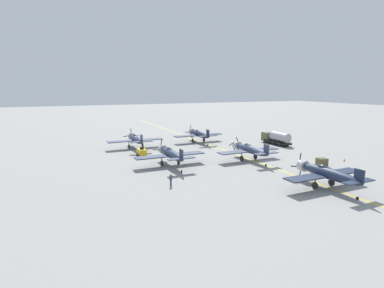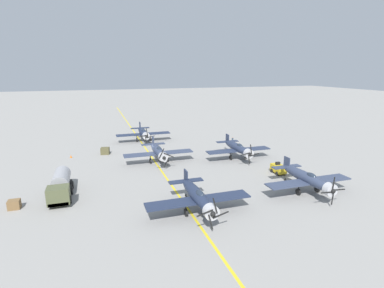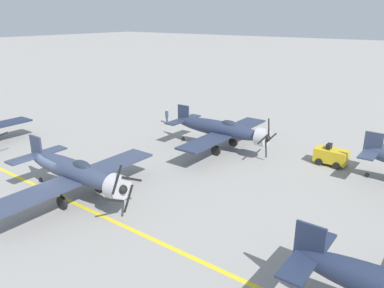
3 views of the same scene
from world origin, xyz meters
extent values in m
plane|color=gray|center=(0.00, 0.00, 0.00)|extent=(400.00, 400.00, 0.00)
cube|color=yellow|center=(0.00, 0.00, 0.00)|extent=(0.30, 160.00, 0.01)
ellipsoid|color=#343E58|center=(-0.55, 2.14, 2.05)|extent=(1.50, 9.50, 1.42)
cylinder|color=#B7B7BC|center=(-0.55, 6.59, 2.05)|extent=(1.58, 0.90, 1.58)
ellipsoid|color=#232D3D|center=(-0.55, 3.28, 2.61)|extent=(0.80, 1.70, 0.76)
cube|color=#343E58|center=(-0.55, 2.90, 1.71)|extent=(12.00, 2.10, 0.16)
cube|color=#343E58|center=(-0.55, -1.95, 2.20)|extent=(4.40, 1.10, 0.12)
cube|color=#343E58|center=(-0.55, -1.95, 2.85)|extent=(0.14, 1.30, 1.60)
sphere|color=black|center=(-0.55, 7.09, 2.05)|extent=(0.56, 0.56, 0.56)
cube|color=black|center=(-0.16, 7.09, 2.83)|extent=(0.92, 0.06, 1.62)
cube|color=black|center=(-1.33, 7.09, 2.45)|extent=(1.62, 0.06, 0.92)
cube|color=black|center=(-0.95, 7.09, 1.27)|extent=(0.92, 0.06, 1.62)
cube|color=black|center=(0.23, 7.09, 1.65)|extent=(1.62, 0.06, 0.92)
cylinder|color=black|center=(-2.05, 2.90, 1.08)|extent=(0.14, 0.14, 1.26)
cylinder|color=black|center=(-2.05, 2.90, 0.45)|extent=(0.22, 0.90, 0.90)
cylinder|color=black|center=(0.95, 2.90, 1.08)|extent=(0.14, 0.14, 1.26)
cylinder|color=black|center=(0.95, 2.90, 0.45)|extent=(0.22, 0.90, 0.90)
cylinder|color=black|center=(-0.55, -2.01, 0.18)|extent=(0.12, 0.36, 0.36)
ellipsoid|color=#232D46|center=(-0.75, 22.44, 2.05)|extent=(1.50, 9.50, 1.42)
cylinder|color=#B7B7BC|center=(-0.75, 26.89, 2.05)|extent=(1.58, 0.90, 1.58)
ellipsoid|color=#232D3D|center=(-0.75, 23.58, 2.61)|extent=(0.80, 1.70, 0.76)
cube|color=#232D46|center=(-0.75, 23.20, 1.71)|extent=(12.00, 2.10, 0.16)
cube|color=#232D46|center=(-0.75, 18.35, 2.20)|extent=(4.40, 1.10, 0.12)
cube|color=#232D46|center=(-0.75, 18.35, 2.85)|extent=(0.14, 1.30, 1.60)
sphere|color=black|center=(-0.75, 27.39, 2.05)|extent=(0.56, 0.56, 0.56)
cube|color=black|center=(0.10, 27.39, 2.27)|extent=(1.73, 0.06, 0.58)
cube|color=black|center=(-0.97, 27.39, 2.90)|extent=(0.58, 0.06, 1.73)
cube|color=black|center=(-1.59, 27.39, 1.83)|extent=(1.73, 0.06, 0.58)
cube|color=black|center=(-0.52, 27.39, 1.20)|extent=(0.58, 0.06, 1.73)
cylinder|color=black|center=(-2.25, 23.20, 1.08)|extent=(0.14, 0.14, 1.26)
cylinder|color=black|center=(-2.25, 23.20, 0.45)|extent=(0.22, 0.90, 0.90)
cylinder|color=black|center=(0.75, 23.20, 1.08)|extent=(0.14, 0.14, 1.26)
cylinder|color=black|center=(0.75, 23.20, 0.45)|extent=(0.22, 0.90, 0.90)
cylinder|color=black|center=(-0.75, 18.29, 0.18)|extent=(0.12, 0.36, 0.36)
ellipsoid|color=#212B45|center=(-0.64, -14.59, 2.05)|extent=(1.50, 9.50, 1.42)
cylinder|color=#B7B7BC|center=(-0.64, -10.14, 2.05)|extent=(1.58, 0.90, 1.58)
ellipsoid|color=#232D3D|center=(-0.64, -13.45, 2.61)|extent=(0.80, 1.70, 0.76)
cube|color=#212B45|center=(-0.64, -13.83, 1.71)|extent=(12.00, 2.10, 0.16)
cube|color=#212B45|center=(-0.64, -18.68, 2.20)|extent=(4.40, 1.10, 0.12)
cube|color=#212B45|center=(-0.64, -18.68, 2.85)|extent=(0.14, 1.30, 1.60)
sphere|color=black|center=(-0.64, -9.64, 2.05)|extent=(0.56, 0.56, 0.56)
cube|color=black|center=(-0.51, -9.64, 1.18)|extent=(0.39, 0.06, 1.75)
cube|color=black|center=(0.23, -9.64, 2.18)|extent=(1.75, 0.06, 0.39)
cube|color=black|center=(-0.77, -9.64, 2.92)|extent=(0.39, 0.06, 1.75)
cube|color=black|center=(-1.50, -9.64, 1.92)|extent=(1.75, 0.06, 0.39)
cylinder|color=black|center=(-2.14, -13.83, 1.08)|extent=(0.14, 0.14, 1.26)
cylinder|color=black|center=(-2.14, -13.83, 0.45)|extent=(0.22, 0.90, 0.90)
cylinder|color=black|center=(0.86, -13.83, 1.08)|extent=(0.14, 0.14, 1.26)
cylinder|color=black|center=(0.86, -13.83, 0.45)|extent=(0.22, 0.90, 0.90)
cylinder|color=black|center=(-0.64, -18.74, 0.18)|extent=(0.12, 0.36, 0.36)
ellipsoid|color=#353F59|center=(-16.28, 21.54, 2.05)|extent=(1.50, 9.50, 1.42)
cylinder|color=#B7B7BC|center=(-16.28, 25.99, 2.05)|extent=(1.58, 0.90, 1.58)
ellipsoid|color=#232D3D|center=(-16.28, 22.68, 2.61)|extent=(0.80, 1.70, 0.76)
cube|color=#353F59|center=(-16.28, 22.30, 1.71)|extent=(12.00, 2.10, 0.16)
cube|color=#353F59|center=(-16.28, 17.45, 2.20)|extent=(4.40, 1.10, 0.12)
cube|color=#353F59|center=(-16.28, 17.45, 2.85)|extent=(0.14, 1.30, 1.60)
sphere|color=black|center=(-16.28, 26.49, 2.05)|extent=(0.56, 0.56, 0.56)
cube|color=black|center=(-17.15, 26.49, 2.11)|extent=(1.76, 0.06, 0.26)
cube|color=black|center=(-16.34, 26.49, 1.18)|extent=(0.26, 0.06, 1.76)
cube|color=black|center=(-15.41, 26.49, 1.99)|extent=(1.76, 0.06, 0.26)
cube|color=black|center=(-16.22, 26.49, 2.92)|extent=(0.26, 0.06, 1.76)
cylinder|color=black|center=(-17.78, 22.30, 1.08)|extent=(0.14, 0.14, 1.26)
cylinder|color=black|center=(-17.78, 22.30, 0.45)|extent=(0.22, 0.90, 0.90)
cylinder|color=black|center=(-14.78, 22.30, 1.08)|extent=(0.14, 0.14, 1.26)
cylinder|color=black|center=(-14.78, 22.30, 0.45)|extent=(0.22, 0.90, 0.90)
cylinder|color=black|center=(-16.28, 17.39, 0.18)|extent=(0.12, 0.36, 0.36)
ellipsoid|color=#29344D|center=(-14.72, 4.62, 2.05)|extent=(1.50, 9.50, 1.42)
cylinder|color=#B7B7BC|center=(-14.72, 9.07, 2.05)|extent=(1.57, 0.90, 1.58)
ellipsoid|color=#232D3D|center=(-14.72, 5.76, 2.61)|extent=(0.80, 1.70, 0.76)
cube|color=#29344D|center=(-14.72, 5.38, 1.71)|extent=(12.00, 2.10, 0.16)
cube|color=#29344D|center=(-14.72, 0.53, 2.20)|extent=(4.40, 1.10, 0.12)
cube|color=#29344D|center=(-14.72, 0.53, 2.85)|extent=(0.14, 1.30, 1.60)
sphere|color=black|center=(-14.72, 9.57, 2.05)|extent=(0.56, 0.56, 0.56)
cube|color=black|center=(-14.86, 9.57, 2.91)|extent=(0.42, 0.06, 1.75)
cube|color=black|center=(-15.58, 9.57, 1.91)|extent=(1.75, 0.06, 0.42)
cube|color=black|center=(-14.57, 9.57, 1.19)|extent=(0.42, 0.06, 1.75)
cube|color=black|center=(-13.85, 9.57, 2.19)|extent=(1.75, 0.06, 0.42)
cylinder|color=black|center=(-16.22, 5.38, 1.08)|extent=(0.14, 0.14, 1.26)
cylinder|color=black|center=(-16.22, 5.38, 0.45)|extent=(0.22, 0.90, 0.90)
cylinder|color=black|center=(-13.22, 5.38, 1.08)|extent=(0.14, 0.14, 1.26)
cylinder|color=black|center=(-13.22, 5.38, 0.45)|extent=(0.22, 0.90, 0.90)
cylinder|color=black|center=(-14.72, 0.47, 0.18)|extent=(0.12, 0.36, 0.36)
cube|color=black|center=(14.37, 13.09, 0.62)|extent=(2.25, 8.00, 0.40)
cube|color=#515638|center=(14.37, 16.05, 1.42)|extent=(2.50, 2.08, 2.00)
cylinder|color=#9E9EA3|center=(14.37, 11.77, 1.93)|extent=(2.10, 4.96, 2.10)
cylinder|color=black|center=(13.18, 15.57, 0.50)|extent=(0.30, 1.00, 1.00)
cylinder|color=black|center=(15.56, 15.57, 0.50)|extent=(0.30, 1.00, 1.00)
cylinder|color=black|center=(13.18, 12.69, 0.50)|extent=(0.30, 1.00, 1.00)
cylinder|color=black|center=(15.56, 12.69, 0.50)|extent=(0.30, 1.00, 1.00)
cylinder|color=black|center=(13.18, 10.61, 0.50)|extent=(0.30, 1.00, 1.00)
cylinder|color=black|center=(15.56, 10.61, 0.50)|extent=(0.30, 1.00, 1.00)
cube|color=gold|center=(-17.18, 14.27, 0.80)|extent=(1.40, 2.60, 1.10)
cube|color=black|center=(-17.18, 14.01, 1.57)|extent=(0.70, 0.36, 0.44)
cylinder|color=black|center=(-17.87, 14.98, 0.30)|extent=(0.20, 0.60, 0.60)
cylinder|color=black|center=(-16.50, 14.98, 0.30)|extent=(0.20, 0.60, 0.60)
cylinder|color=black|center=(-17.87, 13.55, 0.30)|extent=(0.20, 0.60, 0.60)
cylinder|color=black|center=(-16.50, 13.55, 0.30)|extent=(0.20, 0.60, 0.60)
cylinder|color=#334256|center=(-18.53, -4.91, 0.40)|extent=(0.25, 0.25, 0.79)
cylinder|color=#334256|center=(-18.53, -4.91, 1.12)|extent=(0.36, 0.36, 0.66)
sphere|color=tan|center=(-18.53, -4.91, 1.56)|extent=(0.21, 0.21, 0.21)
cube|color=brown|center=(19.32, 15.16, 0.54)|extent=(1.31, 1.10, 1.08)
cube|color=brown|center=(8.13, -5.68, 0.65)|extent=(1.79, 1.59, 1.30)
cone|color=orange|center=(14.27, -5.12, 0.28)|extent=(0.36, 0.36, 0.55)
camera|label=1|loc=(-31.96, -40.62, 12.74)|focal=28.00mm
camera|label=2|loc=(9.65, 52.28, 15.89)|focal=28.00mm
camera|label=3|loc=(13.10, 22.54, 11.86)|focal=35.00mm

